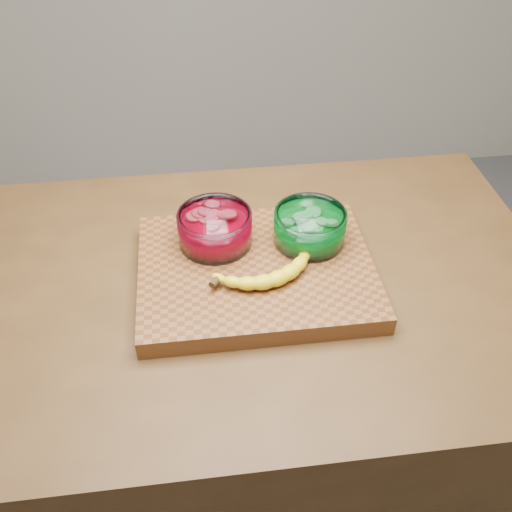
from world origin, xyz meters
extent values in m
plane|color=#58585C|center=(0.00, 0.00, 0.00)|extent=(3.50, 3.50, 0.00)
cube|color=#4B3016|center=(0.00, 0.00, 0.45)|extent=(1.20, 0.80, 0.90)
cube|color=brown|center=(0.00, 0.00, 0.92)|extent=(0.45, 0.35, 0.04)
cylinder|color=white|center=(-0.07, 0.08, 0.97)|extent=(0.15, 0.15, 0.07)
cylinder|color=#AD0018|center=(-0.07, 0.08, 0.96)|extent=(0.12, 0.12, 0.04)
cylinder|color=#DB4558|center=(-0.07, 0.08, 0.99)|extent=(0.12, 0.12, 0.02)
cylinder|color=white|center=(0.11, 0.06, 0.97)|extent=(0.14, 0.14, 0.07)
cylinder|color=#017E1B|center=(0.11, 0.06, 0.96)|extent=(0.12, 0.12, 0.04)
cylinder|color=#5BC367|center=(0.11, 0.06, 0.99)|extent=(0.12, 0.12, 0.02)
camera|label=1|loc=(-0.10, -0.81, 1.67)|focal=40.00mm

